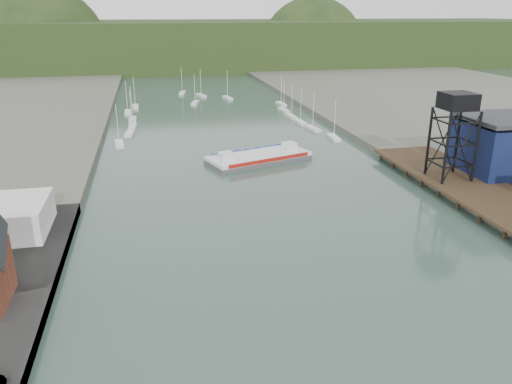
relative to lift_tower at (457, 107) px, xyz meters
name	(u,v)px	position (x,y,z in m)	size (l,w,h in m)	color
east_pier	(502,202)	(2.00, -13.00, -13.75)	(14.00, 70.00, 2.45)	black
lift_tower	(457,107)	(0.00, 0.00, 0.00)	(6.50, 6.50, 16.00)	black
marina_sailboats	(211,114)	(-34.92, 80.46, -15.30)	(57.71, 92.65, 0.90)	silver
distant_hills	(171,48)	(-38.98, 243.35, -5.27)	(500.00, 120.00, 80.00)	black
chain_ferry	(259,157)	(-31.21, 25.00, -14.70)	(24.63, 16.02, 3.30)	#49494B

